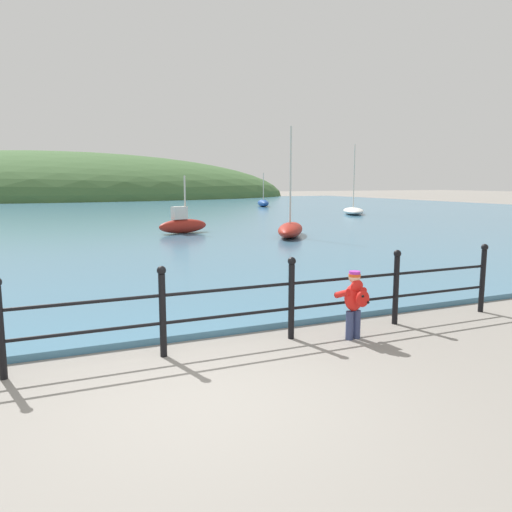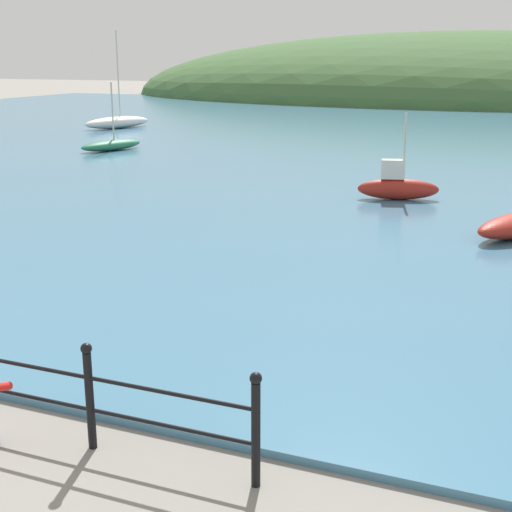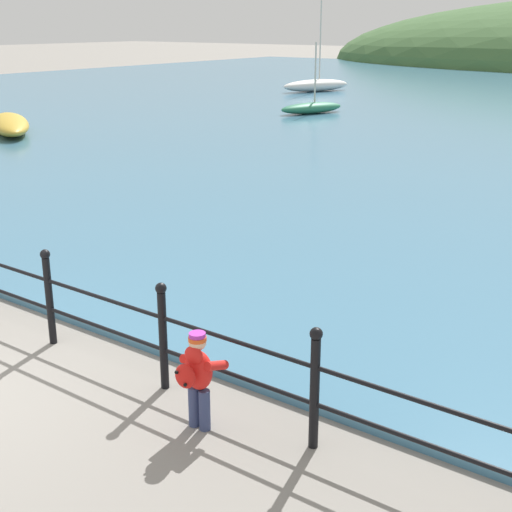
% 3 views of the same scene
% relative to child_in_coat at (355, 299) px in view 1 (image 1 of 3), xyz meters
% --- Properties ---
extents(ground_plane, '(200.00, 200.00, 0.00)m').
position_rel_child_in_coat_xyz_m(ground_plane, '(-2.63, -1.10, -0.61)').
color(ground_plane, gray).
extents(water, '(80.00, 60.00, 0.10)m').
position_rel_child_in_coat_xyz_m(water, '(-2.63, 30.90, -0.56)').
color(water, teal).
rests_on(water, ground).
extents(far_hillside, '(68.71, 37.79, 12.66)m').
position_rel_child_in_coat_xyz_m(far_hillside, '(-2.63, 68.40, -0.61)').
color(far_hillside, '#3D6033').
rests_on(far_hillside, ground).
extents(iron_railing, '(11.44, 0.12, 1.21)m').
position_rel_child_in_coat_xyz_m(iron_railing, '(-2.71, 0.40, 0.04)').
color(iron_railing, black).
rests_on(iron_railing, ground).
extents(child_in_coat, '(0.39, 0.54, 1.00)m').
position_rel_child_in_coat_xyz_m(child_in_coat, '(0.00, 0.00, 0.00)').
color(child_in_coat, navy).
rests_on(child_in_coat, ground).
extents(boat_blue_hull, '(2.36, 1.19, 2.42)m').
position_rel_child_in_coat_xyz_m(boat_blue_hull, '(1.52, 14.76, -0.13)').
color(boat_blue_hull, maroon).
rests_on(boat_blue_hull, water).
extents(boat_far_right, '(1.69, 3.03, 2.92)m').
position_rel_child_in_coat_xyz_m(boat_far_right, '(14.06, 34.05, -0.19)').
color(boat_far_right, '#1E4793').
rests_on(boat_far_right, water).
extents(boat_twin_mast, '(2.61, 3.36, 4.28)m').
position_rel_child_in_coat_xyz_m(boat_twin_mast, '(5.08, 11.72, -0.21)').
color(boat_twin_mast, maroon).
rests_on(boat_twin_mast, water).
extents(boat_nearest_quay, '(3.01, 3.94, 4.61)m').
position_rel_child_in_coat_xyz_m(boat_nearest_quay, '(15.37, 22.27, -0.27)').
color(boat_nearest_quay, silver).
rests_on(boat_nearest_quay, water).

